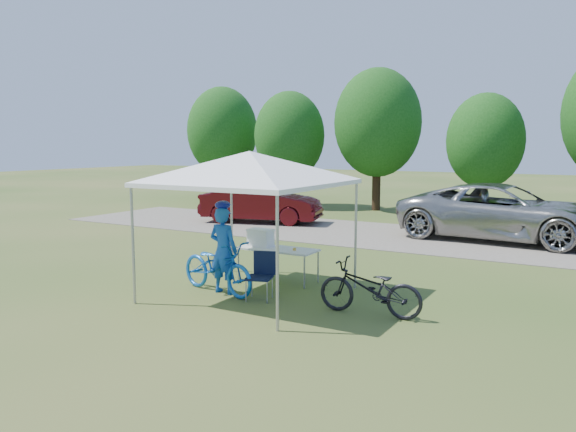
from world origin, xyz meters
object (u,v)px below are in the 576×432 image
folding_table (278,250)px  minivan (503,212)px  cooler (261,238)px  bike_dark (370,288)px  bike_blue (217,267)px  folding_chair (262,271)px  cyclist (223,250)px  sedan (261,203)px

folding_table → minivan: size_ratio=0.28×
cooler → bike_dark: bearing=-23.6°
bike_blue → minivan: bearing=-9.1°
folding_chair → bike_dark: size_ratio=0.49×
cooler → cyclist: bearing=-88.7°
folding_chair → bike_blue: bike_blue is taller
folding_chair → minivan: (2.78, 8.92, 0.34)m
folding_chair → bike_dark: (2.11, 0.02, -0.05)m
folding_chair → cyclist: cyclist is taller
cooler → bike_blue: bearing=-93.6°
bike_blue → sedan: sedan is taller
folding_chair → cooler: size_ratio=1.70×
bike_blue → minivan: size_ratio=0.32×
folding_table → cyclist: (-0.39, -1.36, 0.19)m
folding_table → sedan: size_ratio=0.39×
bike_blue → bike_dark: (3.09, 0.10, -0.05)m
folding_table → cyclist: size_ratio=1.01×
bike_dark → sedan: (-7.62, 8.52, 0.27)m
folding_table → bike_dark: bearing=-26.9°
cooler → minivan: size_ratio=0.09×
folding_table → cooler: size_ratio=3.27×
bike_blue → sedan: 9.74m
bike_blue → bike_dark: 3.09m
folding_chair → cyclist: 0.92m
folding_chair → cooler: (-0.89, 1.33, 0.36)m
sedan → bike_blue: bearing=-167.2°
folding_chair → cyclist: (-0.86, -0.03, 0.32)m
bike_dark → cooler: bearing=-117.2°
cyclist → minivan: 9.66m
cooler → bike_dark: (3.00, -1.31, -0.41)m
bike_dark → minivan: minivan is taller
bike_dark → sedan: sedan is taller
cyclist → bike_dark: size_ratio=0.94×
minivan → sedan: size_ratio=1.38×
bike_dark → minivan: 8.93m
folding_table → sedan: sedan is taller
folding_chair → cyclist: size_ratio=0.52×
bike_blue → sedan: bearing=41.3°
folding_table → bike_blue: bearing=-109.9°
cooler → bike_blue: cooler is taller
cyclist → bike_dark: cyclist is taller
cyclist → bike_blue: size_ratio=0.86×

